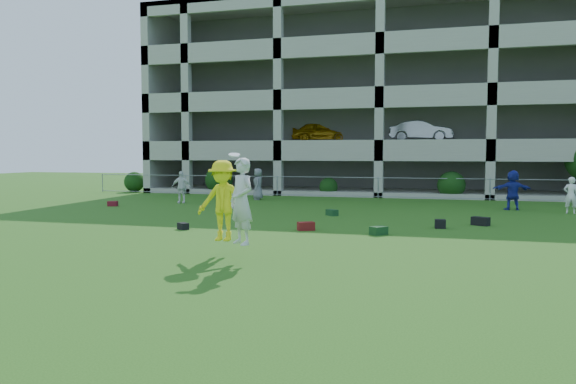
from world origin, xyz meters
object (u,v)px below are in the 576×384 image
(bystander_b, at_px, (181,187))
(bystander_e, at_px, (571,195))
(parking_garage, at_px, (394,104))
(bystander_c, at_px, (258,184))
(bystander_d, at_px, (513,190))
(frisbee_contest, at_px, (228,201))
(crate_d, at_px, (440,224))

(bystander_b, relative_size, bystander_e, 1.05)
(bystander_e, xyz_separation_m, parking_garage, (-8.81, 14.73, 5.24))
(bystander_c, bearing_deg, parking_garage, 135.23)
(bystander_d, bearing_deg, parking_garage, -75.17)
(bystander_e, relative_size, parking_garage, 0.05)
(bystander_c, bearing_deg, bystander_b, -63.48)
(bystander_b, bearing_deg, bystander_c, 27.54)
(bystander_d, bearing_deg, frisbee_contest, 49.84)
(bystander_c, height_order, bystander_e, bystander_c)
(bystander_b, xyz_separation_m, frisbee_contest, (7.93, -13.27, 0.58))
(bystander_c, bearing_deg, frisbee_contest, -0.53)
(bystander_d, height_order, bystander_e, bystander_d)
(frisbee_contest, bearing_deg, bystander_c, 106.48)
(bystander_b, height_order, bystander_c, bystander_c)
(frisbee_contest, bearing_deg, crate_d, 54.44)
(bystander_d, bearing_deg, crate_d, 56.55)
(bystander_c, distance_m, bystander_d, 12.95)
(bystander_e, bearing_deg, bystander_d, -16.82)
(bystander_b, height_order, frisbee_contest, frisbee_contest)
(bystander_b, height_order, bystander_e, bystander_b)
(bystander_e, bearing_deg, bystander_b, 6.47)
(bystander_b, xyz_separation_m, parking_garage, (9.30, 14.70, 5.20))
(bystander_c, xyz_separation_m, frisbee_contest, (4.81, -16.24, 0.54))
(frisbee_contest, bearing_deg, parking_garage, 87.20)
(bystander_d, relative_size, frisbee_contest, 0.81)
(crate_d, xyz_separation_m, parking_garage, (-3.58, 21.04, 5.86))
(bystander_b, distance_m, crate_d, 14.38)
(bystander_b, bearing_deg, frisbee_contest, -75.13)
(bystander_d, bearing_deg, bystander_e, 145.79)
(bystander_e, bearing_deg, parking_garage, -52.53)
(crate_d, bearing_deg, bystander_c, 136.31)
(bystander_c, bearing_deg, bystander_e, 61.65)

